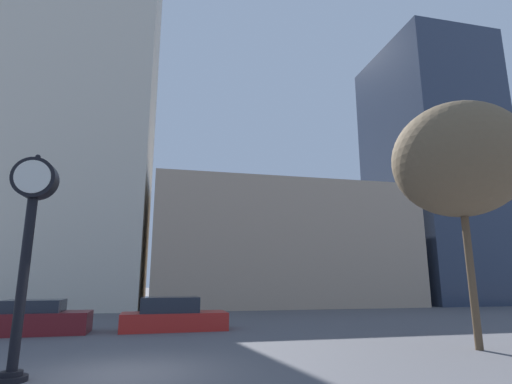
# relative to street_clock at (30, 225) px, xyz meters

# --- Properties ---
(ground_plane) EXTENTS (200.00, 200.00, 0.00)m
(ground_plane) POSITION_rel_street_clock_xyz_m (2.24, 0.18, -3.37)
(ground_plane) COLOR #515156
(building_tall_tower) EXTENTS (12.79, 12.00, 32.80)m
(building_tall_tower) POSITION_rel_street_clock_xyz_m (-4.86, 24.18, 13.03)
(building_tall_tower) COLOR beige
(building_tall_tower) RESTS_ON ground_plane
(building_storefront_row) EXTENTS (21.32, 12.00, 9.89)m
(building_storefront_row) POSITION_rel_street_clock_xyz_m (12.87, 24.18, 1.58)
(building_storefront_row) COLOR tan
(building_storefront_row) RESTS_ON ground_plane
(building_glass_modern) EXTENTS (9.43, 12.00, 25.93)m
(building_glass_modern) POSITION_rel_street_clock_xyz_m (29.23, 24.18, 9.60)
(building_glass_modern) COLOR #2D384C
(building_glass_modern) RESTS_ON ground_plane
(street_clock) EXTENTS (0.97, 0.67, 5.07)m
(street_clock) POSITION_rel_street_clock_xyz_m (0.00, 0.00, 0.00)
(street_clock) COLOR black
(street_clock) RESTS_ON ground_plane
(car_maroon) EXTENTS (3.96, 1.87, 1.34)m
(car_maroon) POSITION_rel_street_clock_xyz_m (-1.79, 8.15, -2.80)
(car_maroon) COLOR maroon
(car_maroon) RESTS_ON ground_plane
(car_red) EXTENTS (4.52, 1.87, 1.39)m
(car_red) POSITION_rel_street_clock_xyz_m (3.57, 8.24, -2.79)
(car_red) COLOR red
(car_red) RESTS_ON ground_plane
(bare_tree) EXTENTS (4.35, 4.35, 8.10)m
(bare_tree) POSITION_rel_street_clock_xyz_m (12.74, 1.13, 2.76)
(bare_tree) COLOR brown
(bare_tree) RESTS_ON ground_plane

